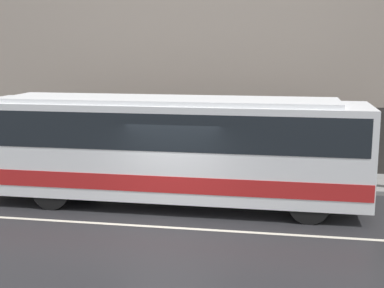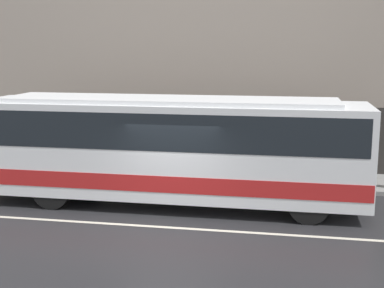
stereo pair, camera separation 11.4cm
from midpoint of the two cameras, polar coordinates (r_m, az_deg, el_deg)
name	(u,v)px [view 2 (the right image)]	position (r m, az deg, el deg)	size (l,w,h in m)	color
ground_plane	(166,227)	(13.70, -2.60, -8.87)	(60.00, 60.00, 0.00)	#262628
sidewalk	(200,176)	(18.59, 1.06, -3.44)	(60.00, 2.43, 0.13)	gray
building_facade	(207,40)	(19.38, 1.78, 10.99)	(60.00, 0.35, 9.77)	gray
lane_stripe	(166,227)	(13.70, -2.60, -8.86)	(54.00, 0.14, 0.01)	beige
transit_bus	(169,145)	(15.25, -2.26, -0.10)	(11.08, 2.49, 3.08)	white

